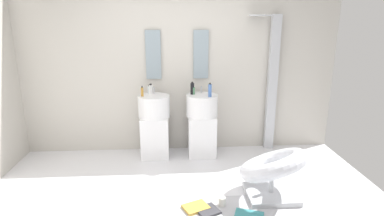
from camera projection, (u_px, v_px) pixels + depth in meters
name	position (u px, v px, depth m)	size (l,w,h in m)	color
ground_plane	(182.00, 206.00, 3.47)	(4.80, 3.60, 0.04)	silver
rear_partition	(177.00, 66.00, 4.70)	(4.80, 0.10, 2.60)	beige
pedestal_sink_left	(155.00, 124.00, 4.60)	(0.46, 0.46, 1.03)	white
pedestal_sink_right	(202.00, 123.00, 4.64)	(0.46, 0.46, 1.03)	white
vanity_mirror_left	(153.00, 55.00, 4.57)	(0.22, 0.03, 0.70)	#8C9EA8
vanity_mirror_right	(201.00, 54.00, 4.61)	(0.22, 0.03, 0.70)	#8C9EA8
shower_column	(271.00, 81.00, 4.73)	(0.49, 0.24, 2.05)	#B7BABF
lounge_chair	(273.00, 169.00, 3.53)	(1.11, 1.11, 0.65)	#B7BABF
area_rug	(218.00, 213.00, 3.29)	(1.28, 0.65, 0.01)	#B2B2B7
magazine_charcoal	(208.00, 211.00, 3.31)	(0.22, 0.21, 0.03)	#38383D
magazine_teal	(249.00, 216.00, 3.22)	(0.29, 0.20, 0.02)	teal
magazine_ochre	(196.00, 207.00, 3.37)	(0.26, 0.20, 0.03)	gold
coffee_mug	(222.00, 201.00, 3.41)	(0.08, 0.08, 0.10)	white
soap_bottle_clear	(149.00, 90.00, 4.59)	(0.05, 0.05, 0.13)	silver
soap_bottle_blue	(210.00, 90.00, 4.39)	(0.05, 0.05, 0.20)	#4C72B7
soap_bottle_amber	(142.00, 92.00, 4.42)	(0.04, 0.04, 0.14)	#C68C38
soap_bottle_green	(193.00, 91.00, 4.55)	(0.05, 0.05, 0.12)	#59996B
soap_bottle_white	(151.00, 89.00, 4.58)	(0.06, 0.06, 0.15)	white
soap_bottle_black	(192.00, 89.00, 4.54)	(0.05, 0.05, 0.18)	black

